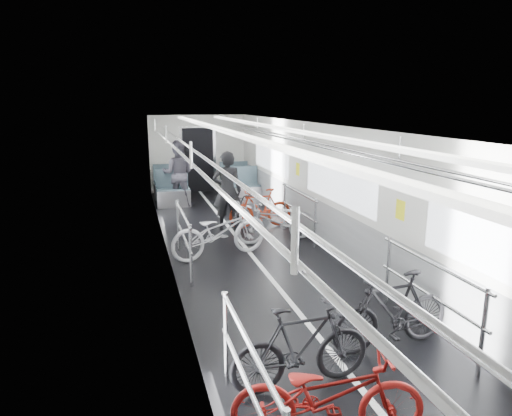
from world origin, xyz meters
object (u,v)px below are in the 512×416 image
Objects in this scene: bike_left_mid at (301,347)px; bike_right_far at (261,208)px; bike_left_far at (219,232)px; bike_right_mid at (277,221)px; person_standing at (227,191)px; bike_aisle at (240,210)px; person_seated at (178,173)px; bike_right_near at (392,311)px; bike_left_near at (328,395)px.

bike_left_mid is 5.98m from bike_right_far.
bike_left_far is 1.25× the size of bike_right_far.
bike_right_mid is 0.96× the size of person_standing.
bike_left_far is at bearing -96.54° from bike_aisle.
bike_aisle is at bearing 171.89° from person_standing.
person_seated is (-0.24, 4.49, 0.41)m from bike_left_far.
person_standing is at bearing -176.52° from bike_right_near.
bike_right_far is 0.83× the size of person_seated.
bike_left_mid is 4.11m from bike_left_far.
bike_right_mid is (1.30, 4.71, 0.00)m from bike_left_mid.
bike_left_far is 2.17m from bike_right_far.
bike_right_mid is 0.95× the size of person_seated.
bike_left_mid is 0.80× the size of bike_left_far.
person_seated is (-0.27, 8.60, 0.45)m from bike_left_mid.
bike_right_near is 0.91× the size of bike_aisle.
bike_left_mid and bike_right_mid have the same top height.
bike_left_mid is at bearing 97.54° from person_standing.
person_standing is at bearing 178.41° from bike_aisle.
person_seated is (-1.56, 3.89, 0.45)m from bike_right_mid.
person_seated is (-0.22, 9.35, 0.47)m from bike_left_near.
bike_right_near is at bearing -5.44° from bike_right_mid.
bike_right_near is at bearing -65.64° from bike_aisle.
bike_aisle is (-0.51, 1.09, -0.00)m from bike_right_mid.
bike_left_mid is 4.89m from bike_right_mid.
person_seated is at bearing -163.32° from bike_right_mid.
person_seated is at bearing -61.12° from person_standing.
bike_left_mid is at bearing 167.39° from bike_left_far.
bike_right_near is 0.88× the size of person_standing.
bike_left_mid is 5.94m from person_standing.
bike_left_near is 0.97× the size of bike_aisle.
person_seated reaches higher than bike_right_far.
bike_left_mid is at bearing -78.61° from bike_aisle.
bike_right_near is at bearing -173.46° from bike_left_far.
bike_right_near is at bearing -35.22° from bike_left_near.
bike_left_near is 5.62m from bike_right_mid.
person_seated is at bearing -9.86° from bike_left_far.
bike_left_mid is 0.84× the size of person_standing.
bike_right_mid is (1.35, 5.46, 0.02)m from bike_left_near.
bike_left_far is 1.09× the size of bike_aisle.
bike_right_near is 0.86× the size of person_seated.
bike_left_near is 1.10× the size of bike_right_far.
person_seated reaches higher than person_standing.
person_seated is at bearing -0.30° from bike_left_mid.
bike_aisle is (0.78, 5.80, -0.00)m from bike_left_mid.
bike_left_mid is at bearing -15.42° from bike_right_far.
person_standing reaches higher than bike_left_mid.
person_standing is (-0.26, 0.10, 0.44)m from bike_aisle.
person_standing is (0.55, 1.79, 0.40)m from bike_left_far.
bike_left_far is 1.20× the size of bike_right_near.
person_seated reaches higher than bike_right_mid.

